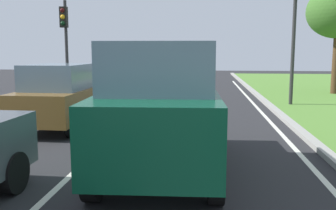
% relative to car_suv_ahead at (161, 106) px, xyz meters
% --- Properties ---
extents(ground_plane, '(60.00, 60.00, 0.00)m').
position_rel_car_suv_ahead_xyz_m(ground_plane, '(-0.83, 4.25, -1.17)').
color(ground_plane, '#262628').
extents(lane_line_center, '(0.12, 32.00, 0.01)m').
position_rel_car_suv_ahead_xyz_m(lane_line_center, '(-1.53, 4.25, -1.16)').
color(lane_line_center, silver).
rests_on(lane_line_center, ground).
extents(lane_line_right_edge, '(0.12, 32.00, 0.01)m').
position_rel_car_suv_ahead_xyz_m(lane_line_right_edge, '(2.77, 4.25, -1.16)').
color(lane_line_right_edge, silver).
rests_on(lane_line_right_edge, ground).
extents(curb_right, '(0.24, 48.00, 0.12)m').
position_rel_car_suv_ahead_xyz_m(curb_right, '(3.27, 4.25, -1.11)').
color(curb_right, '#9E9B93').
rests_on(curb_right, ground).
extents(car_suv_ahead, '(2.11, 4.57, 2.28)m').
position_rel_car_suv_ahead_xyz_m(car_suv_ahead, '(0.00, 0.00, 0.00)').
color(car_suv_ahead, '#0C472D').
rests_on(car_suv_ahead, ground).
extents(car_hatchback_far, '(1.81, 3.74, 1.78)m').
position_rel_car_suv_ahead_xyz_m(car_hatchback_far, '(-3.20, 3.50, -0.28)').
color(car_hatchback_far, brown).
rests_on(car_hatchback_far, ground).
extents(traffic_light_near_right, '(0.32, 0.50, 5.28)m').
position_rel_car_suv_ahead_xyz_m(traffic_light_near_right, '(4.14, 8.27, 2.36)').
color(traffic_light_near_right, '#2D2D2D').
rests_on(traffic_light_near_right, ground).
extents(traffic_light_overhead_left, '(0.32, 0.50, 4.36)m').
position_rel_car_suv_ahead_xyz_m(traffic_light_overhead_left, '(-5.48, 9.92, 1.76)').
color(traffic_light_overhead_left, '#2D2D2D').
rests_on(traffic_light_overhead_left, ground).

